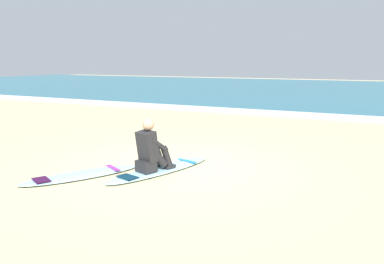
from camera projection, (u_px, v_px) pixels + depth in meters
ground_plane at (174, 167)px, 7.54m from camera, size 80.00×80.00×0.00m
sea at (333, 90)px, 26.81m from camera, size 80.00×28.00×0.10m
breaking_foam at (282, 114)px, 14.80m from camera, size 80.00×0.90×0.11m
surfboard_main at (161, 170)px, 7.23m from camera, size 1.15×2.51×0.08m
surfer_seated at (151, 151)px, 6.99m from camera, size 0.53×0.77×0.95m
surfboard_spare_near at (81, 175)px, 6.89m from camera, size 1.44×2.13×0.08m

